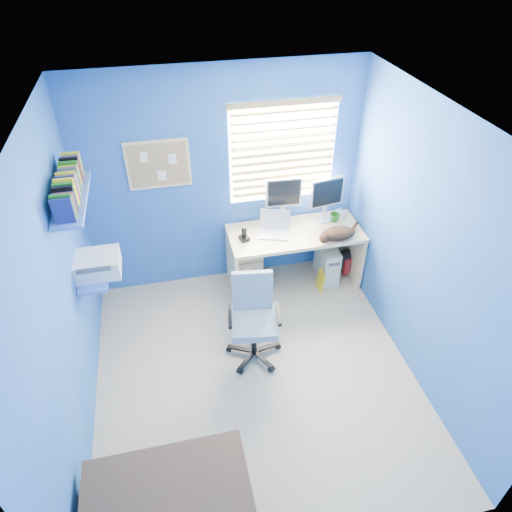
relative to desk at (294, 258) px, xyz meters
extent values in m
cube|color=tan|center=(-0.73, -1.26, -0.37)|extent=(3.00, 3.20, 0.00)
cube|color=white|center=(-0.73, -1.26, 2.13)|extent=(3.00, 3.20, 0.00)
cube|color=#1D5AAC|center=(-0.73, 0.34, 0.88)|extent=(3.00, 0.01, 2.50)
cube|color=#1D5AAC|center=(-0.73, -2.86, 0.88)|extent=(3.00, 0.01, 2.50)
cube|color=#1D5AAC|center=(-2.23, -1.26, 0.88)|extent=(0.01, 3.20, 2.50)
cube|color=#1D5AAC|center=(0.77, -1.26, 0.88)|extent=(0.01, 3.20, 2.50)
cube|color=#E4C386|center=(0.00, 0.00, 0.00)|extent=(1.49, 0.65, 0.74)
cube|color=silver|center=(-0.24, 0.01, 0.48)|extent=(0.39, 0.35, 0.22)
cube|color=silver|center=(-0.08, 0.26, 0.64)|extent=(0.41, 0.15, 0.54)
cube|color=silver|center=(0.39, 0.16, 0.64)|extent=(0.41, 0.18, 0.54)
cube|color=black|center=(-0.59, -0.02, 0.45)|extent=(0.12, 0.13, 0.17)
imported|color=#155F13|center=(0.50, 0.11, 0.42)|extent=(0.10, 0.09, 0.10)
cylinder|color=silver|center=(0.59, 0.18, 0.41)|extent=(0.13, 0.13, 0.07)
ellipsoid|color=black|center=(0.41, -0.23, 0.44)|extent=(0.43, 0.32, 0.14)
cube|color=beige|center=(0.43, 0.02, -0.14)|extent=(0.20, 0.45, 0.45)
cube|color=tan|center=(-0.55, 0.11, -0.10)|extent=(0.35, 0.28, 0.54)
cube|color=yellow|center=(0.29, -0.18, -0.25)|extent=(0.03, 0.17, 0.24)
ellipsoid|color=black|center=(0.70, 0.03, -0.19)|extent=(0.35, 0.30, 0.35)
cylinder|color=black|center=(-0.69, -1.00, -0.34)|extent=(0.59, 0.59, 0.06)
cylinder|color=black|center=(-0.69, -1.00, -0.13)|extent=(0.06, 0.06, 0.36)
cube|color=gray|center=(-0.69, -1.00, 0.09)|extent=(0.48, 0.48, 0.08)
cube|color=gray|center=(-0.66, -0.80, 0.33)|extent=(0.39, 0.12, 0.41)
cube|color=white|center=(-0.08, 0.33, 1.18)|extent=(1.15, 0.01, 1.10)
cube|color=tan|center=(-0.08, 0.30, 1.18)|extent=(1.10, 0.03, 1.00)
cube|color=#E4C386|center=(-1.38, 0.33, 1.18)|extent=(0.64, 0.02, 0.52)
cube|color=tan|center=(-1.38, 0.32, 1.18)|extent=(0.58, 0.01, 0.46)
cube|color=#426ACC|center=(-2.09, -0.51, 0.55)|extent=(0.26, 0.55, 0.03)
cube|color=silver|center=(-2.05, -0.51, 0.65)|extent=(0.42, 0.34, 0.18)
cube|color=#426ACC|center=(-2.10, -0.51, 1.35)|extent=(0.24, 0.90, 0.03)
cube|color=navy|center=(-2.11, -0.51, 1.48)|extent=(0.15, 0.80, 0.22)
camera|label=1|loc=(-1.34, -3.99, 3.25)|focal=32.00mm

